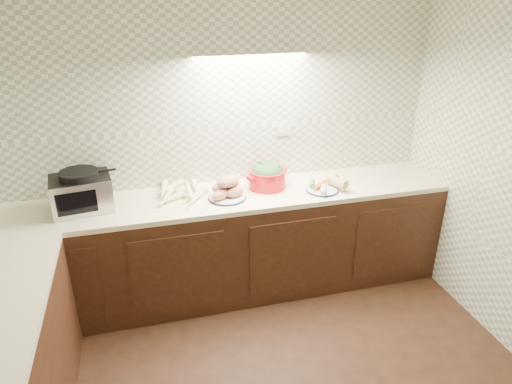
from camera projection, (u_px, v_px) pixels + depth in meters
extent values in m
cube|color=#97A07F|center=(220.00, 136.00, 3.67)|extent=(3.60, 0.05, 2.60)
cube|color=beige|center=(284.00, 128.00, 3.80)|extent=(0.13, 0.01, 0.12)
cube|color=black|center=(229.00, 246.00, 3.79)|extent=(3.60, 0.60, 0.86)
cube|color=#FFF5C6|center=(228.00, 198.00, 3.61)|extent=(3.60, 0.60, 0.04)
cube|color=black|center=(82.00, 193.00, 3.34)|extent=(0.46, 0.37, 0.25)
cube|color=#B2B1B7|center=(83.00, 202.00, 3.20)|extent=(0.42, 0.06, 0.25)
cube|color=black|center=(83.00, 202.00, 3.20)|extent=(0.27, 0.04, 0.17)
cylinder|color=black|center=(78.00, 174.00, 3.27)|extent=(0.30, 0.30, 0.05)
cone|color=beige|center=(194.00, 193.00, 3.58)|extent=(0.24, 0.23, 0.05)
cone|color=beige|center=(194.00, 195.00, 3.53)|extent=(0.19, 0.23, 0.06)
cone|color=beige|center=(191.00, 194.00, 3.56)|extent=(0.07, 0.27, 0.05)
cone|color=beige|center=(184.00, 197.00, 3.50)|extent=(0.26, 0.21, 0.05)
cone|color=beige|center=(172.00, 201.00, 3.43)|extent=(0.16, 0.25, 0.06)
cone|color=beige|center=(187.00, 189.00, 3.63)|extent=(0.24, 0.15, 0.06)
cone|color=beige|center=(162.00, 191.00, 3.55)|extent=(0.09, 0.28, 0.06)
cone|color=beige|center=(189.00, 187.00, 3.63)|extent=(0.17, 0.24, 0.05)
cone|color=beige|center=(179.00, 198.00, 3.45)|extent=(0.08, 0.25, 0.05)
cylinder|color=#111446|center=(227.00, 197.00, 3.55)|extent=(0.30, 0.30, 0.01)
cylinder|color=silver|center=(227.00, 197.00, 3.55)|extent=(0.28, 0.28, 0.02)
ellipsoid|color=#B5765F|center=(221.00, 194.00, 3.48)|extent=(0.18, 0.12, 0.08)
ellipsoid|color=#B5765F|center=(235.00, 192.00, 3.52)|extent=(0.18, 0.12, 0.08)
ellipsoid|color=#B5765F|center=(224.00, 189.00, 3.57)|extent=(0.18, 0.12, 0.08)
ellipsoid|color=#B5765F|center=(220.00, 186.00, 3.52)|extent=(0.18, 0.12, 0.08)
ellipsoid|color=#B5765F|center=(229.00, 184.00, 3.56)|extent=(0.18, 0.12, 0.08)
ellipsoid|color=#B5765F|center=(227.00, 183.00, 3.48)|extent=(0.18, 0.12, 0.08)
ellipsoid|color=#B5765F|center=(228.00, 180.00, 3.52)|extent=(0.18, 0.12, 0.08)
cylinder|color=black|center=(225.00, 186.00, 3.69)|extent=(0.14, 0.14, 0.05)
sphere|color=maroon|center=(223.00, 181.00, 3.67)|extent=(0.08, 0.08, 0.08)
sphere|color=white|center=(228.00, 182.00, 3.69)|extent=(0.05, 0.05, 0.05)
cylinder|color=red|center=(267.00, 178.00, 3.71)|extent=(0.40, 0.40, 0.15)
cube|color=red|center=(250.00, 178.00, 3.61)|extent=(0.06, 0.07, 0.02)
cube|color=red|center=(283.00, 169.00, 3.79)|extent=(0.06, 0.07, 0.02)
ellipsoid|color=#2F6327|center=(267.00, 171.00, 3.69)|extent=(0.27, 0.27, 0.15)
cylinder|color=#111446|center=(322.00, 190.00, 3.67)|extent=(0.26, 0.26, 0.01)
cylinder|color=silver|center=(322.00, 190.00, 3.67)|extent=(0.25, 0.25, 0.02)
cone|color=#CC5B18|center=(318.00, 186.00, 3.69)|extent=(0.08, 0.15, 0.03)
cone|color=#CC5B18|center=(318.00, 187.00, 3.67)|extent=(0.13, 0.13, 0.03)
cone|color=#CC5B18|center=(317.00, 187.00, 3.66)|extent=(0.10, 0.15, 0.03)
cone|color=#CC5B18|center=(320.00, 184.00, 3.68)|extent=(0.07, 0.15, 0.03)
cylinder|color=beige|center=(323.00, 189.00, 3.61)|extent=(0.10, 0.17, 0.04)
cylinder|color=#3C8738|center=(312.00, 184.00, 3.71)|extent=(0.08, 0.11, 0.05)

